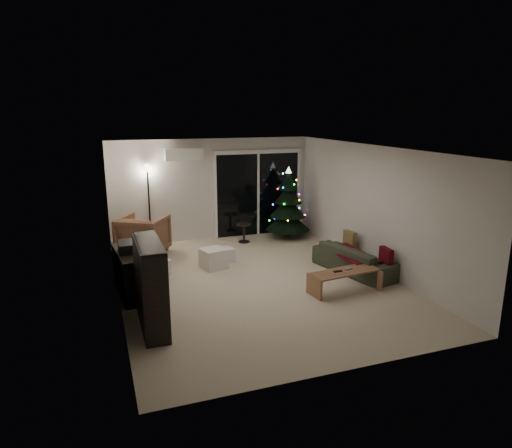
{
  "coord_description": "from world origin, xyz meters",
  "views": [
    {
      "loc": [
        -2.74,
        -7.66,
        3.16
      ],
      "look_at": [
        0.1,
        0.3,
        1.05
      ],
      "focal_mm": 32.0,
      "sensor_mm": 36.0,
      "label": 1
    }
  ],
  "objects_px": {
    "bookshelf": "(139,286)",
    "armchair": "(143,235)",
    "sofa": "(355,259)",
    "christmas_tree": "(288,203)",
    "coffee_table": "(345,281)",
    "media_cabinet": "(132,273)"
  },
  "relations": [
    {
      "from": "bookshelf",
      "to": "armchair",
      "type": "xyz_separation_m",
      "value": [
        0.44,
        3.63,
        -0.22
      ]
    },
    {
      "from": "bookshelf",
      "to": "sofa",
      "type": "distance_m",
      "value": 4.44
    },
    {
      "from": "christmas_tree",
      "to": "bookshelf",
      "type": "bearing_deg",
      "value": -136.22
    },
    {
      "from": "bookshelf",
      "to": "sofa",
      "type": "relative_size",
      "value": 0.72
    },
    {
      "from": "bookshelf",
      "to": "armchair",
      "type": "height_order",
      "value": "bookshelf"
    },
    {
      "from": "bookshelf",
      "to": "coffee_table",
      "type": "height_order",
      "value": "bookshelf"
    },
    {
      "from": "armchair",
      "to": "bookshelf",
      "type": "bearing_deg",
      "value": 115.29
    },
    {
      "from": "bookshelf",
      "to": "media_cabinet",
      "type": "distance_m",
      "value": 1.37
    },
    {
      "from": "armchair",
      "to": "coffee_table",
      "type": "relative_size",
      "value": 0.77
    },
    {
      "from": "armchair",
      "to": "christmas_tree",
      "type": "xyz_separation_m",
      "value": [
        3.63,
        0.26,
        0.46
      ]
    },
    {
      "from": "bookshelf",
      "to": "sofa",
      "type": "bearing_deg",
      "value": -10.2
    },
    {
      "from": "sofa",
      "to": "coffee_table",
      "type": "bearing_deg",
      "value": 125.98
    },
    {
      "from": "bookshelf",
      "to": "christmas_tree",
      "type": "relative_size",
      "value": 0.73
    },
    {
      "from": "armchair",
      "to": "christmas_tree",
      "type": "distance_m",
      "value": 3.67
    },
    {
      "from": "bookshelf",
      "to": "christmas_tree",
      "type": "xyz_separation_m",
      "value": [
        4.07,
        3.9,
        0.24
      ]
    },
    {
      "from": "media_cabinet",
      "to": "coffee_table",
      "type": "bearing_deg",
      "value": -23.53
    },
    {
      "from": "christmas_tree",
      "to": "media_cabinet",
      "type": "bearing_deg",
      "value": -147.93
    },
    {
      "from": "christmas_tree",
      "to": "armchair",
      "type": "bearing_deg",
      "value": -175.84
    },
    {
      "from": "christmas_tree",
      "to": "coffee_table",
      "type": "bearing_deg",
      "value": -97.79
    },
    {
      "from": "bookshelf",
      "to": "coffee_table",
      "type": "relative_size",
      "value": 1.04
    },
    {
      "from": "sofa",
      "to": "christmas_tree",
      "type": "distance_m",
      "value": 2.92
    },
    {
      "from": "armchair",
      "to": "christmas_tree",
      "type": "height_order",
      "value": "christmas_tree"
    }
  ]
}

